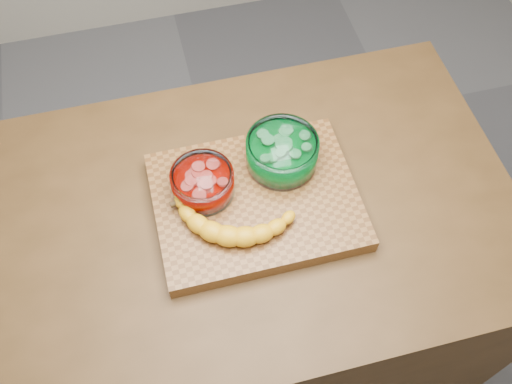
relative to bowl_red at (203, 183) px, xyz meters
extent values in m
plane|color=#5C5C60|center=(0.11, -0.04, -0.97)|extent=(3.50, 3.50, 0.00)
cube|color=#472E15|center=(0.11, -0.04, -0.52)|extent=(1.20, 0.80, 0.90)
cube|color=brown|center=(0.11, -0.04, -0.05)|extent=(0.45, 0.35, 0.04)
cylinder|color=white|center=(0.00, 0.00, 0.00)|extent=(0.14, 0.14, 0.06)
cylinder|color=#C90A00|center=(0.00, 0.00, -0.01)|extent=(0.12, 0.12, 0.04)
cylinder|color=#FF5C50|center=(0.00, 0.00, 0.02)|extent=(0.11, 0.11, 0.02)
cylinder|color=white|center=(0.19, 0.03, 0.01)|extent=(0.16, 0.16, 0.08)
cylinder|color=#008024|center=(0.19, 0.03, -0.01)|extent=(0.14, 0.14, 0.04)
cylinder|color=#5DC670|center=(0.19, 0.03, 0.03)|extent=(0.13, 0.13, 0.02)
camera|label=1|loc=(-0.05, -0.69, 1.04)|focal=40.00mm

